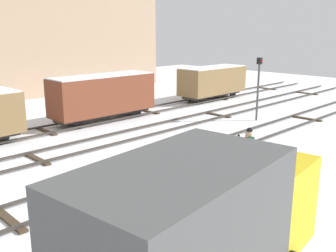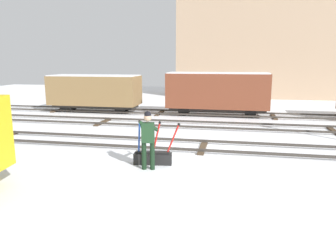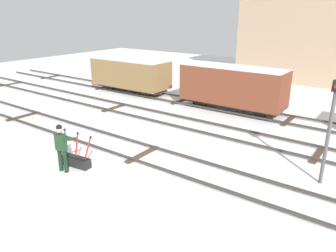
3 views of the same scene
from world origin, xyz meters
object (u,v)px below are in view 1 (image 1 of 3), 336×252
delivery_truck (203,227)px  freight_car_near_switch (103,95)px  switch_lever_frame (235,167)px  freight_car_back_track (213,81)px  rail_worker (248,149)px  signal_post (258,82)px

delivery_truck → freight_car_near_switch: delivery_truck is taller
freight_car_near_switch → delivery_truck: bearing=-118.6°
switch_lever_frame → delivery_truck: delivery_truck is taller
freight_car_back_track → freight_car_near_switch: 9.89m
freight_car_back_track → freight_car_near_switch: bearing=-179.9°
switch_lever_frame → freight_car_back_track: (11.42, 10.25, 1.16)m
rail_worker → signal_post: size_ratio=0.51×
switch_lever_frame → signal_post: (7.89, 4.12, 1.98)m
switch_lever_frame → signal_post: bearing=20.3°
rail_worker → delivery_truck: bearing=-160.2°
switch_lever_frame → rail_worker: size_ratio=0.83×
switch_lever_frame → delivery_truck: bearing=-156.4°
freight_car_back_track → rail_worker: bearing=-136.5°
rail_worker → freight_car_near_switch: size_ratio=0.30×
switch_lever_frame → rail_worker: 0.97m
freight_car_near_switch → switch_lever_frame: bearing=-98.1°
switch_lever_frame → freight_car_back_track: bearing=34.6°
signal_post → freight_car_back_track: (3.53, 6.13, -0.82)m
delivery_truck → rail_worker: bearing=20.7°
delivery_truck → switch_lever_frame: bearing=24.4°
rail_worker → delivery_truck: delivery_truck is taller
rail_worker → signal_post: bearing=23.2°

